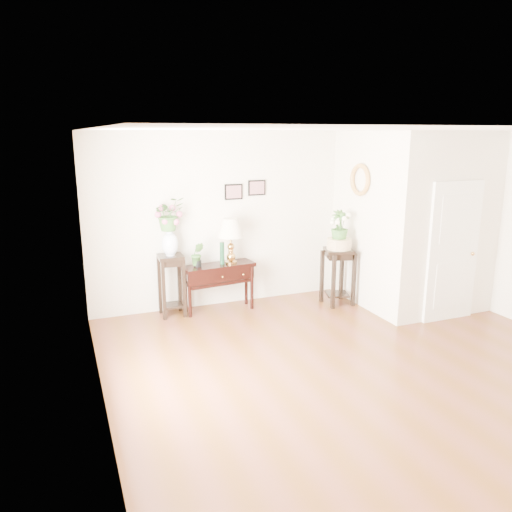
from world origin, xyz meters
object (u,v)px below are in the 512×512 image
table_lamp (231,242)px  console_table (219,287)px  plant_stand_a (172,285)px  plant_stand_b (338,277)px

table_lamp → console_table: bearing=180.0°
table_lamp → plant_stand_a: 1.14m
table_lamp → plant_stand_b: bearing=-13.6°
console_table → table_lamp: (0.21, 0.00, 0.73)m
table_lamp → plant_stand_b: size_ratio=0.78×
console_table → plant_stand_a: 0.75m
plant_stand_b → console_table: bearing=167.8°
table_lamp → plant_stand_b: 1.87m
console_table → plant_stand_b: 1.96m
plant_stand_a → plant_stand_b: 2.70m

